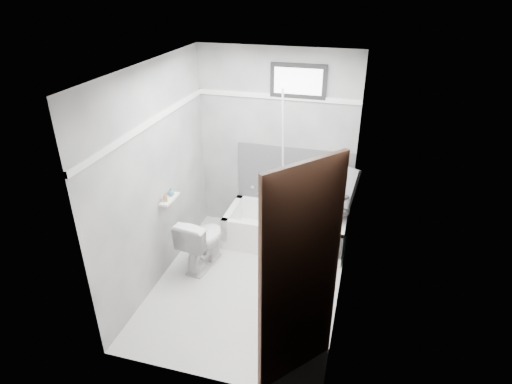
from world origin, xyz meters
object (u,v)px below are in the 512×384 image
(toilet, at_px, (202,241))
(door, at_px, (327,309))
(soap_bottle_a, at_px, (165,197))
(bathtub, at_px, (285,229))
(soap_bottle_b, at_px, (171,192))
(office_chair, at_px, (324,205))

(toilet, bearing_deg, door, 145.14)
(soap_bottle_a, bearing_deg, bathtub, 37.37)
(soap_bottle_a, relative_size, soap_bottle_b, 1.09)
(office_chair, relative_size, soap_bottle_b, 10.03)
(toilet, bearing_deg, soap_bottle_b, 16.19)
(bathtub, height_order, soap_bottle_b, soap_bottle_b)
(bathtub, relative_size, soap_bottle_a, 14.48)
(bathtub, bearing_deg, door, -71.25)
(soap_bottle_b, bearing_deg, soap_bottle_a, -90.00)
(office_chair, distance_m, toilet, 1.54)
(toilet, bearing_deg, bathtub, -131.86)
(office_chair, bearing_deg, toilet, -117.02)
(office_chair, height_order, soap_bottle_b, office_chair)
(toilet, height_order, door, door)
(bathtub, bearing_deg, soap_bottle_a, -142.63)
(door, bearing_deg, bathtub, 108.75)
(toilet, relative_size, soap_bottle_a, 6.52)
(office_chair, bearing_deg, bathtub, -140.92)
(office_chair, bearing_deg, soap_bottle_a, -117.05)
(door, bearing_deg, soap_bottle_b, 142.82)
(toilet, xyz_separation_m, door, (1.60, -1.50, 0.67))
(soap_bottle_a, bearing_deg, toilet, 29.94)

